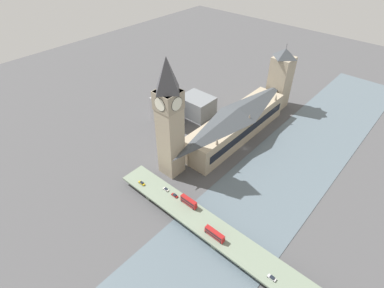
{
  "coord_description": "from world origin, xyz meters",
  "views": [
    {
      "loc": [
        -86.24,
        157.11,
        141.7
      ],
      "look_at": [
        18.13,
        39.37,
        17.86
      ],
      "focal_mm": 28.0,
      "sensor_mm": 36.0,
      "label": 1
    }
  ],
  "objects_px": {
    "road_bridge": "(221,236)",
    "double_decker_bus_mid": "(189,201)",
    "clock_tower": "(169,118)",
    "parliament_hall": "(237,123)",
    "car_northbound_mid": "(175,195)",
    "car_northbound_lead": "(166,189)",
    "victoria_tower": "(280,79)",
    "double_decker_bus_lead": "(215,234)",
    "car_southbound_lead": "(142,183)",
    "car_northbound_tail": "(272,278)"
  },
  "relations": [
    {
      "from": "double_decker_bus_lead",
      "to": "car_northbound_tail",
      "type": "height_order",
      "value": "double_decker_bus_lead"
    },
    {
      "from": "parliament_hall",
      "to": "double_decker_bus_mid",
      "type": "xyz_separation_m",
      "value": [
        -22.2,
        79.79,
        -4.73
      ]
    },
    {
      "from": "road_bridge",
      "to": "double_decker_bus_mid",
      "type": "relative_size",
      "value": 13.22
    },
    {
      "from": "road_bridge",
      "to": "double_decker_bus_mid",
      "type": "height_order",
      "value": "double_decker_bus_mid"
    },
    {
      "from": "victoria_tower",
      "to": "road_bridge",
      "type": "xyz_separation_m",
      "value": [
        -48.95,
        146.6,
        -22.13
      ]
    },
    {
      "from": "road_bridge",
      "to": "victoria_tower",
      "type": "bearing_deg",
      "value": -71.53
    },
    {
      "from": "clock_tower",
      "to": "double_decker_bus_mid",
      "type": "height_order",
      "value": "clock_tower"
    },
    {
      "from": "parliament_hall",
      "to": "car_northbound_mid",
      "type": "xyz_separation_m",
      "value": [
        -11.41,
        80.52,
        -6.8
      ]
    },
    {
      "from": "car_northbound_tail",
      "to": "car_northbound_lead",
      "type": "bearing_deg",
      "value": -4.85
    },
    {
      "from": "parliament_hall",
      "to": "clock_tower",
      "type": "height_order",
      "value": "clock_tower"
    },
    {
      "from": "double_decker_bus_lead",
      "to": "car_northbound_lead",
      "type": "height_order",
      "value": "double_decker_bus_lead"
    },
    {
      "from": "clock_tower",
      "to": "victoria_tower",
      "type": "xyz_separation_m",
      "value": [
        -9.89,
        -124.19,
        -16.66
      ]
    },
    {
      "from": "parliament_hall",
      "to": "car_northbound_lead",
      "type": "bearing_deg",
      "value": 92.79
    },
    {
      "from": "double_decker_bus_mid",
      "to": "car_northbound_lead",
      "type": "bearing_deg",
      "value": 2.38
    },
    {
      "from": "parliament_hall",
      "to": "car_northbound_tail",
      "type": "xyz_separation_m",
      "value": [
        -81.15,
        87.1,
        -6.81
      ]
    },
    {
      "from": "victoria_tower",
      "to": "road_bridge",
      "type": "distance_m",
      "value": 156.13
    },
    {
      "from": "double_decker_bus_lead",
      "to": "double_decker_bus_mid",
      "type": "xyz_separation_m",
      "value": [
        24.8,
        -7.27,
        0.16
      ]
    },
    {
      "from": "double_decker_bus_lead",
      "to": "car_northbound_lead",
      "type": "bearing_deg",
      "value": -8.59
    },
    {
      "from": "car_northbound_lead",
      "to": "car_northbound_mid",
      "type": "bearing_deg",
      "value": -179.81
    },
    {
      "from": "clock_tower",
      "to": "victoria_tower",
      "type": "height_order",
      "value": "clock_tower"
    },
    {
      "from": "double_decker_bus_lead",
      "to": "car_southbound_lead",
      "type": "xyz_separation_m",
      "value": [
        58.22,
        -0.09,
        -1.84
      ]
    },
    {
      "from": "clock_tower",
      "to": "road_bridge",
      "type": "relative_size",
      "value": 0.55
    },
    {
      "from": "double_decker_bus_lead",
      "to": "clock_tower",
      "type": "bearing_deg",
      "value": -24.36
    },
    {
      "from": "victoria_tower",
      "to": "car_southbound_lead",
      "type": "distance_m",
      "value": 151.68
    },
    {
      "from": "road_bridge",
      "to": "double_decker_bus_mid",
      "type": "distance_m",
      "value": 27.24
    },
    {
      "from": "victoria_tower",
      "to": "car_southbound_lead",
      "type": "xyz_separation_m",
      "value": [
        11.16,
        149.89,
        -20.37
      ]
    },
    {
      "from": "double_decker_bus_mid",
      "to": "car_northbound_mid",
      "type": "bearing_deg",
      "value": 3.91
    },
    {
      "from": "victoria_tower",
      "to": "car_northbound_tail",
      "type": "height_order",
      "value": "victoria_tower"
    },
    {
      "from": "double_decker_bus_lead",
      "to": "car_southbound_lead",
      "type": "distance_m",
      "value": 58.25
    },
    {
      "from": "double_decker_bus_mid",
      "to": "victoria_tower",
      "type": "bearing_deg",
      "value": -81.14
    },
    {
      "from": "victoria_tower",
      "to": "car_northbound_mid",
      "type": "bearing_deg",
      "value": 94.57
    },
    {
      "from": "clock_tower",
      "to": "victoria_tower",
      "type": "relative_size",
      "value": 1.43
    },
    {
      "from": "clock_tower",
      "to": "car_southbound_lead",
      "type": "xyz_separation_m",
      "value": [
        1.27,
        25.7,
        -37.03
      ]
    },
    {
      "from": "double_decker_bus_lead",
      "to": "car_southbound_lead",
      "type": "bearing_deg",
      "value": -0.08
    },
    {
      "from": "double_decker_bus_mid",
      "to": "car_southbound_lead",
      "type": "distance_m",
      "value": 34.24
    },
    {
      "from": "road_bridge",
      "to": "car_southbound_lead",
      "type": "distance_m",
      "value": 60.23
    },
    {
      "from": "road_bridge",
      "to": "car_northbound_mid",
      "type": "relative_size",
      "value": 33.89
    },
    {
      "from": "car_northbound_lead",
      "to": "car_northbound_tail",
      "type": "height_order",
      "value": "car_northbound_tail"
    },
    {
      "from": "car_northbound_lead",
      "to": "car_southbound_lead",
      "type": "height_order",
      "value": "car_southbound_lead"
    },
    {
      "from": "parliament_hall",
      "to": "victoria_tower",
      "type": "relative_size",
      "value": 1.78
    },
    {
      "from": "double_decker_bus_lead",
      "to": "road_bridge",
      "type": "bearing_deg",
      "value": -119.25
    },
    {
      "from": "clock_tower",
      "to": "road_bridge",
      "type": "height_order",
      "value": "clock_tower"
    },
    {
      "from": "victoria_tower",
      "to": "car_southbound_lead",
      "type": "height_order",
      "value": "victoria_tower"
    },
    {
      "from": "double_decker_bus_mid",
      "to": "car_northbound_mid",
      "type": "distance_m",
      "value": 11.01
    },
    {
      "from": "parliament_hall",
      "to": "victoria_tower",
      "type": "distance_m",
      "value": 64.38
    },
    {
      "from": "double_decker_bus_lead",
      "to": "car_northbound_lead",
      "type": "distance_m",
      "value": 43.61
    },
    {
      "from": "victoria_tower",
      "to": "car_northbound_mid",
      "type": "height_order",
      "value": "victoria_tower"
    },
    {
      "from": "double_decker_bus_mid",
      "to": "car_northbound_lead",
      "type": "xyz_separation_m",
      "value": [
        18.28,
        0.76,
        -2.07
      ]
    },
    {
      "from": "clock_tower",
      "to": "car_northbound_lead",
      "type": "relative_size",
      "value": 21.24
    },
    {
      "from": "double_decker_bus_mid",
      "to": "car_northbound_lead",
      "type": "height_order",
      "value": "double_decker_bus_mid"
    }
  ]
}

